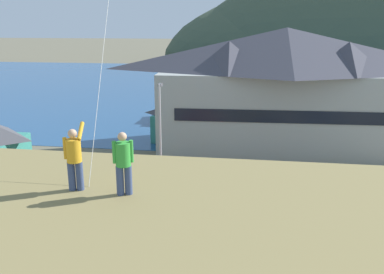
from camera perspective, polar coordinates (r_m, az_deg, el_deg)
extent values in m
plane|color=#66604C|center=(22.53, -3.86, -16.32)|extent=(600.00, 600.00, 0.00)
cube|color=gray|center=(26.80, -1.63, -10.64)|extent=(40.00, 20.00, 0.10)
cube|color=navy|center=(79.67, 5.11, 6.99)|extent=(360.00, 84.00, 0.03)
cube|color=#999E99|center=(40.34, 12.49, 3.61)|extent=(23.49, 9.69, 7.53)
cube|color=black|center=(35.94, 13.28, 2.73)|extent=(19.68, 0.83, 1.10)
pyramid|color=#3D3D47|center=(39.58, 12.99, 11.78)|extent=(24.91, 10.62, 3.97)
pyramid|color=#3D3D47|center=(37.81, 5.20, 11.07)|extent=(5.03, 5.03, 2.78)
pyramid|color=#3D3D47|center=(39.07, 20.93, 10.27)|extent=(5.03, 5.03, 2.78)
cube|color=#338475|center=(42.43, -1.79, 1.29)|extent=(5.45, 4.24, 2.81)
pyramid|color=#47474C|center=(41.97, -1.81, 3.98)|extent=(5.90, 4.65, 1.26)
cube|color=black|center=(40.86, -2.56, 0.11)|extent=(1.10, 0.21, 1.97)
cube|color=#70604C|center=(54.35, 0.68, 3.35)|extent=(3.20, 15.75, 0.70)
cube|color=navy|center=(51.89, -3.53, 2.84)|extent=(2.60, 6.91, 0.90)
cube|color=navy|center=(51.78, -3.54, 3.42)|extent=(2.53, 6.70, 0.16)
cube|color=silver|center=(51.17, -3.70, 3.99)|extent=(1.65, 2.13, 1.10)
cube|color=silver|center=(51.00, 4.02, 2.61)|extent=(2.35, 6.76, 0.90)
cube|color=white|center=(50.88, 4.03, 3.19)|extent=(2.28, 6.56, 0.16)
cube|color=silver|center=(50.26, 3.99, 3.77)|extent=(1.56, 2.06, 1.10)
cube|color=silver|center=(53.99, -3.10, 3.36)|extent=(2.98, 7.21, 0.90)
cube|color=white|center=(53.88, -3.11, 3.91)|extent=(2.89, 6.99, 0.16)
cube|color=silver|center=(53.25, -3.17, 4.46)|extent=(1.79, 2.26, 1.10)
cube|color=#B28923|center=(23.06, 9.07, -13.33)|extent=(4.28, 2.00, 0.80)
cube|color=olive|center=(22.72, 9.54, -11.68)|extent=(2.18, 1.70, 0.70)
cube|color=black|center=(22.74, 9.54, -11.75)|extent=(2.22, 1.73, 0.32)
cylinder|color=black|center=(24.00, 5.56, -13.06)|extent=(0.65, 0.25, 0.64)
cylinder|color=black|center=(22.40, 5.56, -15.30)|extent=(0.65, 0.25, 0.64)
cylinder|color=black|center=(24.19, 12.21, -13.12)|extent=(0.65, 0.25, 0.64)
cylinder|color=black|center=(22.61, 12.75, -15.34)|extent=(0.65, 0.25, 0.64)
cube|color=red|center=(22.87, -6.45, -13.48)|extent=(4.25, 1.93, 0.80)
cube|color=#B11A15|center=(22.55, -6.88, -11.79)|extent=(2.15, 1.67, 0.70)
cube|color=black|center=(22.56, -6.88, -11.86)|extent=(2.19, 1.70, 0.32)
cylinder|color=black|center=(22.05, -3.35, -15.80)|extent=(0.65, 0.24, 0.64)
cylinder|color=black|center=(23.62, -2.59, -13.50)|extent=(0.65, 0.24, 0.64)
cylinder|color=black|center=(22.62, -10.44, -15.18)|extent=(0.65, 0.24, 0.64)
cylinder|color=black|center=(24.15, -9.17, -13.00)|extent=(0.65, 0.24, 0.64)
cube|color=#B28923|center=(30.98, -17.18, -6.08)|extent=(4.33, 2.12, 0.80)
cube|color=olive|center=(30.77, -17.55, -4.77)|extent=(2.22, 1.76, 0.70)
cube|color=black|center=(30.78, -17.55, -4.83)|extent=(2.26, 1.79, 0.32)
cylinder|color=black|center=(29.87, -15.26, -7.58)|extent=(0.66, 0.27, 0.64)
cylinder|color=black|center=(31.48, -14.20, -6.28)|extent=(0.66, 0.27, 0.64)
cylinder|color=black|center=(30.85, -20.11, -7.24)|extent=(0.66, 0.27, 0.64)
cylinder|color=black|center=(32.41, -18.83, -6.02)|extent=(0.66, 0.27, 0.64)
cube|color=red|center=(27.60, -2.28, -8.07)|extent=(4.34, 2.15, 0.80)
cube|color=#B11A15|center=(27.27, -1.99, -6.66)|extent=(2.23, 1.77, 0.70)
cube|color=black|center=(27.28, -1.99, -6.73)|extent=(2.27, 1.81, 0.32)
cylinder|color=black|center=(28.92, -4.42, -7.82)|extent=(0.66, 0.27, 0.64)
cylinder|color=black|center=(27.33, -5.58, -9.30)|extent=(0.66, 0.27, 0.64)
cylinder|color=black|center=(28.28, 0.92, -8.34)|extent=(0.66, 0.27, 0.64)
cylinder|color=black|center=(26.65, 0.08, -9.91)|extent=(0.66, 0.27, 0.64)
cube|color=black|center=(27.71, 12.30, -8.34)|extent=(4.29, 2.01, 0.80)
cube|color=black|center=(27.42, 12.70, -6.92)|extent=(2.18, 1.70, 0.70)
cube|color=black|center=(27.44, 12.70, -6.99)|extent=(2.22, 1.74, 0.32)
cylinder|color=black|center=(28.70, 9.47, -8.20)|extent=(0.65, 0.25, 0.64)
cylinder|color=black|center=(27.02, 9.34, -9.75)|extent=(0.65, 0.25, 0.64)
cylinder|color=black|center=(28.79, 14.97, -8.46)|extent=(0.65, 0.25, 0.64)
cylinder|color=black|center=(27.12, 15.20, -10.02)|extent=(0.65, 0.25, 0.64)
cylinder|color=black|center=(25.67, -24.71, -12.51)|extent=(0.65, 0.26, 0.64)
cylinder|color=black|center=(26.98, -22.41, -10.85)|extent=(0.65, 0.26, 0.64)
cylinder|color=#ADADB2|center=(30.98, -4.44, 0.48)|extent=(0.16, 0.16, 7.47)
cube|color=#4C4C51|center=(30.58, -4.44, 7.24)|extent=(0.24, 0.70, 0.20)
cylinder|color=#384770|center=(11.79, -16.41, -5.22)|extent=(0.20, 0.20, 0.82)
cylinder|color=#384770|center=(11.74, -15.37, -5.24)|extent=(0.20, 0.20, 0.82)
cylinder|color=gold|center=(11.53, -16.16, -1.83)|extent=(0.40, 0.40, 0.64)
sphere|color=tan|center=(11.40, -16.34, 0.47)|extent=(0.24, 0.24, 0.24)
cylinder|color=gold|center=(11.52, -15.26, 0.81)|extent=(0.20, 0.56, 0.43)
cylinder|color=gold|center=(11.57, -17.24, -1.50)|extent=(0.11, 0.11, 0.60)
cylinder|color=#384770|center=(11.17, -9.99, -5.97)|extent=(0.20, 0.20, 0.82)
cylinder|color=#384770|center=(11.18, -8.85, -5.91)|extent=(0.20, 0.20, 0.82)
cylinder|color=green|center=(10.93, -9.59, -2.38)|extent=(0.40, 0.40, 0.64)
sphere|color=tan|center=(10.79, -9.70, 0.05)|extent=(0.24, 0.24, 0.24)
cylinder|color=green|center=(10.91, -10.76, -2.09)|extent=(0.11, 0.11, 0.60)
cylinder|color=green|center=(10.91, -8.45, -1.97)|extent=(0.11, 0.11, 0.60)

